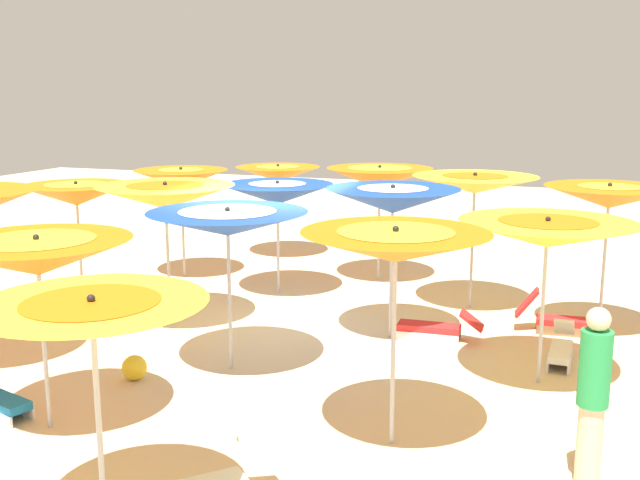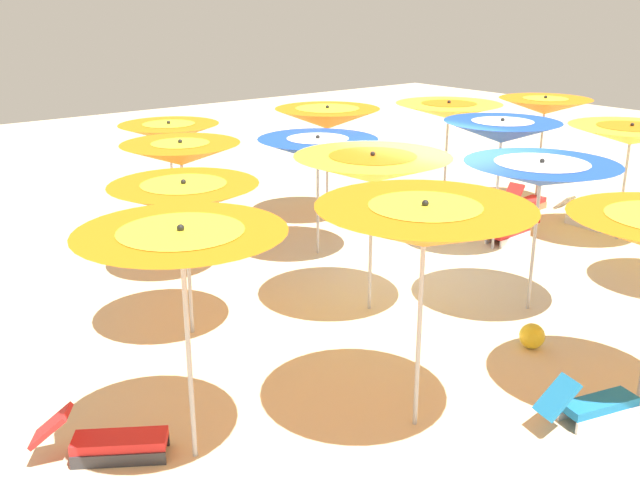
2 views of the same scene
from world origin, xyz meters
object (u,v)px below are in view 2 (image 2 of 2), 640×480
at_px(beach_umbrella_14, 181,154).
at_px(lounger_2, 525,202).
at_px(beach_umbrella_5, 541,174).
at_px(beach_umbrella_6, 502,132).
at_px(beach_umbrella_15, 169,132).
at_px(lounger_3, 584,217).
at_px(beach_umbrella_13, 184,198).
at_px(beach_umbrella_3, 545,106).
at_px(beach_umbrella_2, 631,135).
at_px(beach_umbrella_8, 424,226).
at_px(beach_umbrella_9, 372,169).
at_px(beach_umbrella_7, 449,111).
at_px(beach_umbrella_11, 327,118).
at_px(beach_umbrella_10, 318,149).
at_px(lounger_5, 592,405).
at_px(beach_ball, 532,336).
at_px(beach_umbrella_12, 182,247).
at_px(lounger_1, 511,230).
at_px(lounger_4, 109,440).

bearing_deg(beach_umbrella_14, lounger_2, 170.81).
xyz_separation_m(beach_umbrella_5, beach_umbrella_6, (-1.75, -2.06, 0.11)).
height_order(beach_umbrella_15, lounger_3, beach_umbrella_15).
bearing_deg(beach_umbrella_13, beach_umbrella_3, -174.19).
bearing_deg(beach_umbrella_2, beach_umbrella_8, 15.08).
bearing_deg(beach_umbrella_9, beach_umbrella_6, -170.83).
bearing_deg(beach_umbrella_15, lounger_2, 150.07).
relative_size(beach_umbrella_7, beach_umbrella_11, 1.03).
bearing_deg(beach_umbrella_15, beach_umbrella_10, 112.88).
height_order(beach_umbrella_6, beach_umbrella_11, beach_umbrella_6).
bearing_deg(beach_umbrella_11, beach_umbrella_10, 46.61).
xyz_separation_m(beach_umbrella_15, lounger_5, (-0.21, 9.20, -1.72)).
height_order(beach_umbrella_11, beach_umbrella_15, beach_umbrella_11).
distance_m(beach_umbrella_3, beach_umbrella_15, 7.91).
distance_m(lounger_5, beach_ball, 1.77).
relative_size(beach_umbrella_10, beach_umbrella_13, 0.99).
relative_size(beach_umbrella_7, beach_ball, 7.18).
bearing_deg(beach_umbrella_2, beach_umbrella_10, -30.57).
xyz_separation_m(beach_umbrella_2, beach_umbrella_5, (4.07, 0.93, 0.05)).
bearing_deg(beach_umbrella_2, beach_umbrella_6, -25.94).
bearing_deg(beach_umbrella_13, beach_umbrella_15, -115.15).
bearing_deg(beach_umbrella_13, lounger_5, 116.28).
bearing_deg(beach_umbrella_15, beach_umbrella_12, 63.58).
bearing_deg(lounger_5, beach_umbrella_7, 69.24).
bearing_deg(beach_umbrella_13, lounger_3, 175.97).
distance_m(beach_umbrella_2, beach_ball, 5.70).
bearing_deg(lounger_1, beach_umbrella_2, 139.36).
bearing_deg(beach_umbrella_9, beach_umbrella_13, -20.80).
bearing_deg(lounger_2, beach_umbrella_10, 167.56).
height_order(beach_umbrella_7, beach_ball, beach_umbrella_7).
bearing_deg(beach_umbrella_11, beach_umbrella_5, 83.79).
bearing_deg(beach_umbrella_15, beach_umbrella_5, 107.72).
distance_m(beach_umbrella_15, lounger_5, 9.36).
height_order(beach_umbrella_10, lounger_2, beach_umbrella_10).
height_order(beach_umbrella_7, beach_umbrella_12, beach_umbrella_12).
height_order(beach_umbrella_6, beach_umbrella_7, beach_umbrella_7).
distance_m(beach_umbrella_15, beach_ball, 8.01).
xyz_separation_m(beach_umbrella_12, lounger_3, (-10.03, -1.95, -2.05)).
distance_m(beach_umbrella_2, beach_umbrella_5, 4.18).
bearing_deg(beach_umbrella_13, beach_umbrella_11, -147.88).
distance_m(beach_umbrella_5, lounger_4, 6.68).
xyz_separation_m(beach_umbrella_7, beach_umbrella_9, (4.54, 2.66, -0.07)).
relative_size(lounger_3, beach_ball, 3.52).
height_order(beach_umbrella_8, lounger_5, beach_umbrella_8).
distance_m(beach_umbrella_11, beach_ball, 6.80).
bearing_deg(lounger_4, lounger_1, 45.06).
distance_m(beach_umbrella_12, lounger_5, 4.75).
bearing_deg(beach_umbrella_2, lounger_1, -37.29).
distance_m(beach_umbrella_3, beach_umbrella_11, 4.76).
distance_m(beach_umbrella_7, beach_ball, 6.51).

